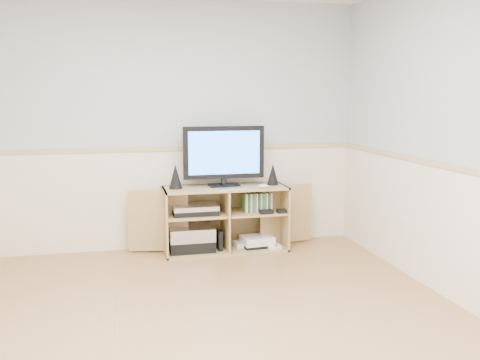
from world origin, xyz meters
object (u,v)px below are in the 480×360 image
game_consoles (256,241)px  media_cabinet (224,217)px  monitor (224,154)px  keyboard (231,189)px

game_consoles → media_cabinet: bearing=168.0°
monitor → keyboard: size_ratio=2.89×
keyboard → game_consoles: (0.28, 0.13, -0.59)m
game_consoles → keyboard: bearing=-155.7°
media_cabinet → game_consoles: bearing=-12.0°
media_cabinet → keyboard: bearing=-80.0°
monitor → game_consoles: monitor is taller
media_cabinet → monitor: 0.64m
media_cabinet → keyboard: size_ratio=6.78×
media_cabinet → game_consoles: size_ratio=4.22×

